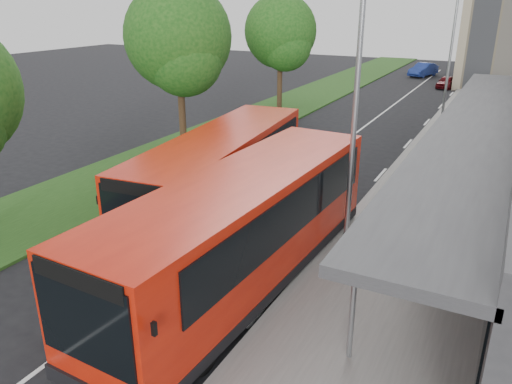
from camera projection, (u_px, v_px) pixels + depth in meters
ground at (201, 249)px, 16.15m from camera, size 120.00×120.00×0.00m
pavement at (467, 132)px, 30.09m from camera, size 5.00×80.00×0.15m
grass_verge at (273, 112)px, 35.70m from camera, size 5.00×80.00×0.10m
lane_centre_line at (346, 141)px, 28.56m from camera, size 0.12×70.00×0.01m
kerb_dashes at (418, 132)px, 30.45m from camera, size 0.12×56.00×0.01m
tree_mid at (179, 44)px, 24.69m from camera, size 5.29×5.29×8.50m
tree_far at (281, 36)px, 34.73m from camera, size 5.00×5.00×8.04m
lamp_post_near at (353, 105)px, 14.34m from camera, size 1.44×0.28×8.00m
lamp_post_far at (450, 49)px, 30.89m from camera, size 1.44×0.28×8.00m
bus_main at (244, 229)px, 13.71m from camera, size 3.36×11.40×3.20m
bus_second at (222, 174)px, 18.34m from camera, size 3.81×10.98×3.05m
litter_bin at (430, 173)px, 21.54m from camera, size 0.57×0.57×0.79m
bollard at (443, 133)px, 27.76m from camera, size 0.19×0.19×0.92m
car_near at (446, 82)px, 45.55m from camera, size 1.65×3.32×1.09m
car_far at (423, 70)px, 52.54m from camera, size 2.60×4.40×1.37m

